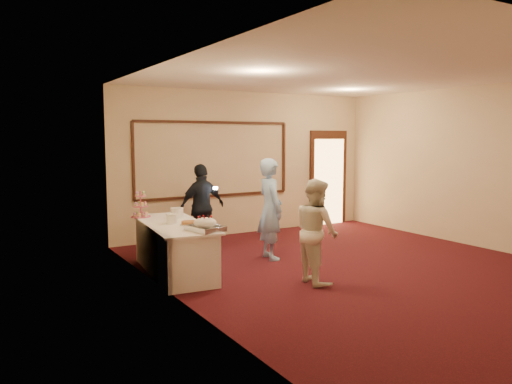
% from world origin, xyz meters
% --- Properties ---
extents(floor, '(7.00, 7.00, 0.00)m').
position_xyz_m(floor, '(0.00, 0.00, 0.00)').
color(floor, black).
rests_on(floor, ground).
extents(room_walls, '(6.04, 7.04, 3.02)m').
position_xyz_m(room_walls, '(0.00, 0.00, 2.03)').
color(room_walls, beige).
rests_on(room_walls, floor).
extents(wall_molding, '(3.45, 0.04, 1.55)m').
position_xyz_m(wall_molding, '(-0.80, 3.47, 1.60)').
color(wall_molding, '#311A0E').
rests_on(wall_molding, room_walls).
extents(doorway, '(1.05, 0.07, 2.20)m').
position_xyz_m(doorway, '(2.15, 3.45, 1.08)').
color(doorway, '#311A0E').
rests_on(doorway, floor).
extents(buffet_table, '(1.05, 2.22, 0.77)m').
position_xyz_m(buffet_table, '(-2.58, 1.23, 0.39)').
color(buffet_table, white).
rests_on(buffet_table, floor).
extents(pavlova_tray, '(0.48, 0.57, 0.20)m').
position_xyz_m(pavlova_tray, '(-2.44, 0.42, 0.85)').
color(pavlova_tray, '#AAACB0').
rests_on(pavlova_tray, buffet_table).
extents(cupcake_stand, '(0.31, 0.31, 0.46)m').
position_xyz_m(cupcake_stand, '(-2.83, 2.04, 0.93)').
color(cupcake_stand, '#CB5176').
rests_on(cupcake_stand, buffet_table).
extents(plate_stack_a, '(0.18, 0.18, 0.15)m').
position_xyz_m(plate_stack_a, '(-2.63, 1.19, 0.84)').
color(plate_stack_a, white).
rests_on(plate_stack_a, buffet_table).
extents(plate_stack_b, '(0.20, 0.20, 0.17)m').
position_xyz_m(plate_stack_b, '(-2.38, 1.60, 0.86)').
color(plate_stack_b, white).
rests_on(plate_stack_b, buffet_table).
extents(tart, '(0.27, 0.27, 0.06)m').
position_xyz_m(tart, '(-2.45, 0.95, 0.80)').
color(tart, white).
rests_on(tart, buffet_table).
extents(man, '(0.48, 0.67, 1.70)m').
position_xyz_m(man, '(-0.85, 1.26, 0.85)').
color(man, '#92BEF0').
rests_on(man, floor).
extents(woman, '(0.65, 0.79, 1.48)m').
position_xyz_m(woman, '(-1.03, -0.23, 0.74)').
color(woman, white).
rests_on(woman, floor).
extents(guest, '(0.96, 0.51, 1.57)m').
position_xyz_m(guest, '(-1.53, 2.52, 0.78)').
color(guest, black).
rests_on(guest, floor).
extents(camera_flash, '(0.08, 0.06, 0.05)m').
position_xyz_m(camera_flash, '(-1.37, 2.29, 1.14)').
color(camera_flash, white).
rests_on(camera_flash, guest).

